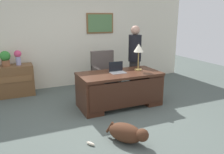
{
  "coord_description": "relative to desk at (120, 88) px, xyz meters",
  "views": [
    {
      "loc": [
        -1.64,
        -3.72,
        1.92
      ],
      "look_at": [
        0.14,
        0.3,
        0.75
      ],
      "focal_mm": 37.17,
      "sensor_mm": 36.0,
      "label": 1
    }
  ],
  "objects": [
    {
      "name": "ground_plane",
      "position": [
        -0.45,
        -0.57,
        -0.4
      ],
      "size": [
        12.0,
        12.0,
        0.0
      ],
      "primitive_type": "plane",
      "color": "#4C5651"
    },
    {
      "name": "back_wall",
      "position": [
        -0.45,
        2.03,
        0.95
      ],
      "size": [
        7.0,
        0.16,
        2.7
      ],
      "color": "beige",
      "rests_on": "ground_plane"
    },
    {
      "name": "desk",
      "position": [
        0.0,
        0.0,
        0.0
      ],
      "size": [
        1.75,
        0.86,
        0.74
      ],
      "color": "#422316",
      "rests_on": "ground_plane"
    },
    {
      "name": "credenza",
      "position": [
        -2.27,
        1.67,
        -0.02
      ],
      "size": [
        1.31,
        0.5,
        0.75
      ],
      "color": "brown",
      "rests_on": "ground_plane"
    },
    {
      "name": "armchair",
      "position": [
        0.07,
        1.04,
        0.07
      ],
      "size": [
        0.6,
        0.59,
        1.05
      ],
      "color": "#564C47",
      "rests_on": "ground_plane"
    },
    {
      "name": "person_standing",
      "position": [
        0.77,
        0.74,
        0.47
      ],
      "size": [
        0.32,
        0.32,
        1.68
      ],
      "color": "#262323",
      "rests_on": "ground_plane"
    },
    {
      "name": "dog_lying",
      "position": [
        -0.56,
        -1.42,
        -0.25
      ],
      "size": [
        0.57,
        0.65,
        0.3
      ],
      "color": "#472819",
      "rests_on": "ground_plane"
    },
    {
      "name": "laptop",
      "position": [
        -0.04,
        0.08,
        0.39
      ],
      "size": [
        0.32,
        0.22,
        0.22
      ],
      "color": "#B2B5BA",
      "rests_on": "desk"
    },
    {
      "name": "desk_lamp",
      "position": [
        0.49,
        0.09,
        0.8
      ],
      "size": [
        0.22,
        0.22,
        0.59
      ],
      "color": "#9E8447",
      "rests_on": "desk"
    },
    {
      "name": "vase_with_flowers",
      "position": [
        -1.92,
        1.68,
        0.57
      ],
      "size": [
        0.17,
        0.17,
        0.36
      ],
      "color": "#9D9CCB",
      "rests_on": "credenza"
    },
    {
      "name": "potted_plant",
      "position": [
        -2.2,
        1.68,
        0.55
      ],
      "size": [
        0.24,
        0.24,
        0.36
      ],
      "color": "brown",
      "rests_on": "credenza"
    },
    {
      "name": "dog_toy_bone",
      "position": [
        -1.11,
        -1.27,
        -0.38
      ],
      "size": [
        0.12,
        0.15,
        0.05
      ],
      "primitive_type": "ellipsoid",
      "rotation": [
        0.0,
        0.0,
        5.28
      ],
      "color": "beige",
      "rests_on": "ground_plane"
    }
  ]
}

